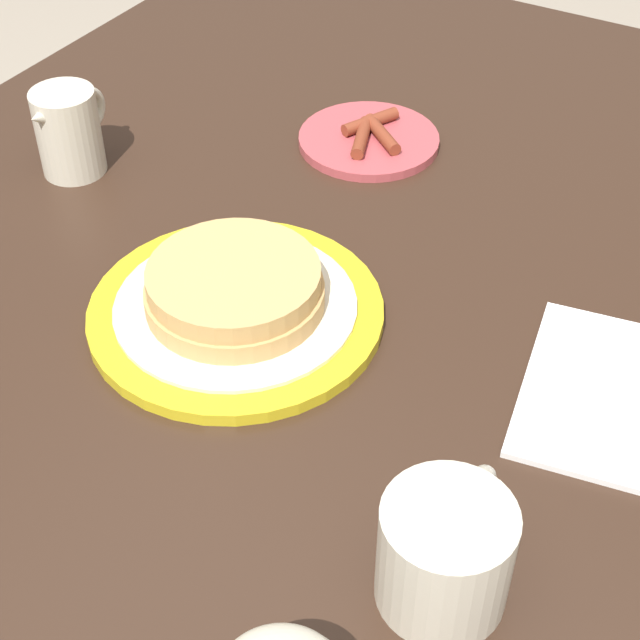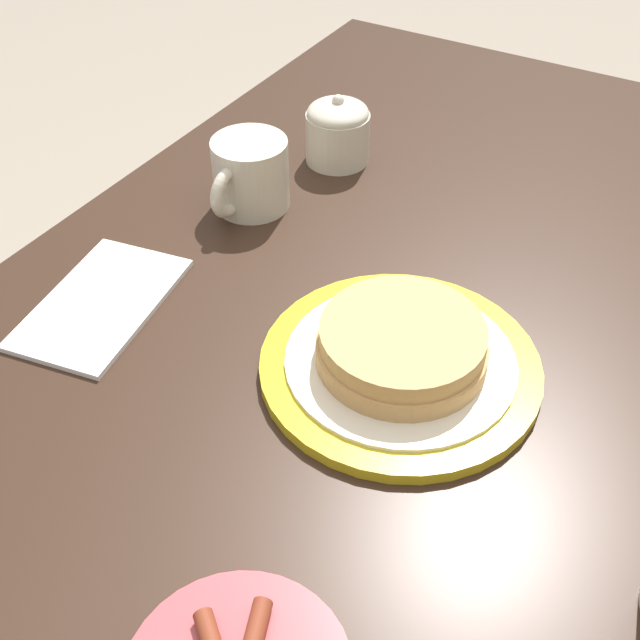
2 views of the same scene
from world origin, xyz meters
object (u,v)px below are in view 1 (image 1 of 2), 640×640
(napkin, at_px, (594,391))
(creamer_pitcher, at_px, (68,130))
(coffee_mug, at_px, (447,550))
(pancake_plate, at_px, (235,300))
(side_plate_bacon, at_px, (369,139))

(napkin, bearing_deg, creamer_pitcher, 85.79)
(coffee_mug, height_order, napkin, coffee_mug)
(pancake_plate, xyz_separation_m, creamer_pitcher, (0.11, 0.28, 0.03))
(pancake_plate, bearing_deg, coffee_mug, -120.30)
(coffee_mug, distance_m, napkin, 0.23)
(side_plate_bacon, bearing_deg, pancake_plate, -173.60)
(side_plate_bacon, xyz_separation_m, creamer_pitcher, (-0.20, 0.24, 0.04))
(side_plate_bacon, distance_m, coffee_mug, 0.57)
(side_plate_bacon, bearing_deg, napkin, -126.07)
(pancake_plate, height_order, napkin, pancake_plate)
(side_plate_bacon, xyz_separation_m, coffee_mug, (-0.47, -0.31, 0.04))
(creamer_pitcher, bearing_deg, pancake_plate, -111.61)
(side_plate_bacon, height_order, creamer_pitcher, creamer_pitcher)
(coffee_mug, relative_size, napkin, 0.58)
(pancake_plate, height_order, creamer_pitcher, creamer_pitcher)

